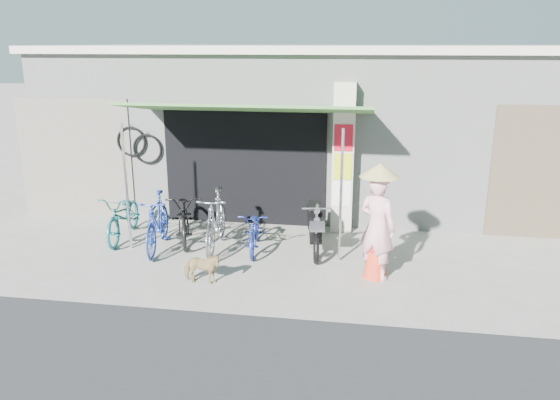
% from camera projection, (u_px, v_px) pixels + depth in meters
% --- Properties ---
extents(ground, '(80.00, 80.00, 0.00)m').
position_uv_depth(ground, '(282.00, 274.00, 9.10)').
color(ground, gray).
rests_on(ground, ground).
extents(bicycle_shop, '(12.30, 5.30, 3.66)m').
position_uv_depth(bicycle_shop, '(314.00, 122.00, 13.42)').
color(bicycle_shop, '#A2A69E').
rests_on(bicycle_shop, ground).
extents(shop_pillar, '(0.42, 0.44, 3.00)m').
position_uv_depth(shop_pillar, '(343.00, 158.00, 10.88)').
color(shop_pillar, beige).
rests_on(shop_pillar, ground).
extents(awning, '(4.60, 1.88, 2.72)m').
position_uv_depth(awning, '(248.00, 111.00, 10.08)').
color(awning, '#396B30').
rests_on(awning, ground).
extents(neighbour_left, '(2.60, 0.06, 2.60)m').
position_uv_depth(neighbour_left, '(75.00, 157.00, 11.95)').
color(neighbour_left, '#6B665B').
rests_on(neighbour_left, ground).
extents(bike_teal, '(0.81, 1.84, 0.93)m').
position_uv_depth(bike_teal, '(124.00, 216.00, 10.66)').
color(bike_teal, '#166666').
rests_on(bike_teal, ground).
extents(bike_blue, '(0.76, 1.81, 1.06)m').
position_uv_depth(bike_blue, '(157.00, 222.00, 10.07)').
color(bike_blue, '#203A94').
rests_on(bike_blue, ground).
extents(bike_black, '(1.24, 2.00, 0.99)m').
position_uv_depth(bike_black, '(184.00, 215.00, 10.58)').
color(bike_black, black).
rests_on(bike_black, ground).
extents(bike_silver, '(0.69, 1.90, 1.12)m').
position_uv_depth(bike_silver, '(216.00, 221.00, 10.04)').
color(bike_silver, '#A5A5A9').
rests_on(bike_silver, ground).
extents(bike_navy, '(0.71, 1.56, 0.79)m').
position_uv_depth(bike_navy, '(255.00, 230.00, 10.07)').
color(bike_navy, navy).
rests_on(bike_navy, ground).
extents(street_dog, '(0.64, 0.30, 0.53)m').
position_uv_depth(street_dog, '(202.00, 268.00, 8.68)').
color(street_dog, tan).
rests_on(street_dog, ground).
extents(moped, '(0.54, 1.79, 1.01)m').
position_uv_depth(moped, '(315.00, 226.00, 10.08)').
color(moped, black).
rests_on(moped, ground).
extents(nun, '(0.76, 0.68, 1.92)m').
position_uv_depth(nun, '(377.00, 223.00, 8.74)').
color(nun, pink).
rests_on(nun, ground).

